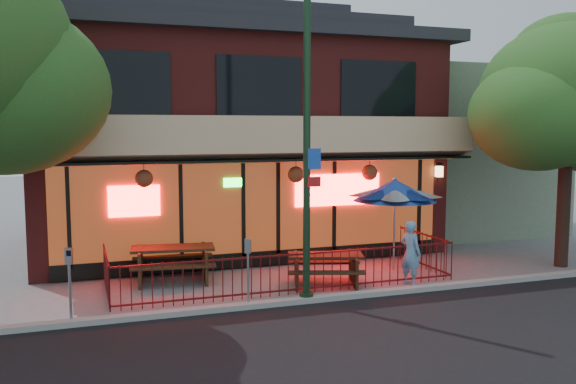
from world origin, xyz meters
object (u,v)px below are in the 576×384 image
object	(u,v)px
pedestrian	(411,253)
parking_meter_near	(248,261)
street_tree_right	(568,88)
picnic_table_left	(173,259)
parking_meter_far	(69,273)
picnic_table_right	(325,265)
street_light	(307,161)
patio_umbrella	(395,190)

from	to	relation	value
pedestrian	parking_meter_near	xyz separation A→B (m)	(-4.28, -0.50, 0.21)
street_tree_right	parking_meter_near	size ratio (longest dim) A/B	4.68
picnic_table_left	parking_meter_far	bearing A→B (deg)	-130.93
picnic_table_right	pedestrian	xyz separation A→B (m)	(2.00, -0.66, 0.29)
street_light	parking_meter_far	world-z (taller)	street_light
street_tree_right	picnic_table_right	world-z (taller)	street_tree_right
picnic_table_right	parking_meter_far	bearing A→B (deg)	-168.87
picnic_table_left	pedestrian	size ratio (longest dim) A/B	1.41
patio_umbrella	parking_meter_far	xyz separation A→B (m)	(-8.31, -2.05, -1.15)
street_light	parking_meter_far	distance (m)	5.40
street_light	street_tree_right	bearing A→B (deg)	7.01
street_light	patio_umbrella	distance (m)	4.03
picnic_table_right	street_light	bearing A→B (deg)	-128.86
pedestrian	parking_meter_near	bearing A→B (deg)	75.63
street_light	parking_meter_far	bearing A→B (deg)	179.97
patio_umbrella	street_light	bearing A→B (deg)	-148.37
picnic_table_right	parking_meter_near	size ratio (longest dim) A/B	1.45
picnic_table_right	parking_meter_near	world-z (taller)	parking_meter_near
street_tree_right	pedestrian	world-z (taller)	street_tree_right
parking_meter_far	pedestrian	bearing A→B (deg)	3.62
street_light	parking_meter_far	xyz separation A→B (m)	(-4.97, 0.00, -2.11)
street_tree_right	picnic_table_left	distance (m)	11.60
pedestrian	picnic_table_right	bearing A→B (deg)	50.60
pedestrian	parking_meter_far	distance (m)	7.93
picnic_table_left	picnic_table_right	size ratio (longest dim) A/B	1.04
patio_umbrella	parking_meter_far	distance (m)	8.64
street_tree_right	patio_umbrella	size ratio (longest dim) A/B	2.73
picnic_table_right	picnic_table_left	bearing A→B (deg)	154.83
picnic_table_right	pedestrian	size ratio (longest dim) A/B	1.35
street_light	pedestrian	bearing A→B (deg)	9.72
parking_meter_far	picnic_table_left	bearing A→B (deg)	49.07
street_tree_right	patio_umbrella	world-z (taller)	street_tree_right
picnic_table_right	parking_meter_near	distance (m)	2.61
street_light	parking_meter_near	world-z (taller)	street_light
patio_umbrella	parking_meter_near	size ratio (longest dim) A/B	1.71
street_tree_right	parking_meter_far	world-z (taller)	street_tree_right
street_tree_right	picnic_table_right	bearing A→B (deg)	178.57
street_light	picnic_table_right	bearing A→B (deg)	51.14
street_tree_right	parking_meter_far	bearing A→B (deg)	-175.67
picnic_table_right	patio_umbrella	distance (m)	3.06
pedestrian	parking_meter_near	world-z (taller)	pedestrian
street_light	pedestrian	world-z (taller)	street_light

